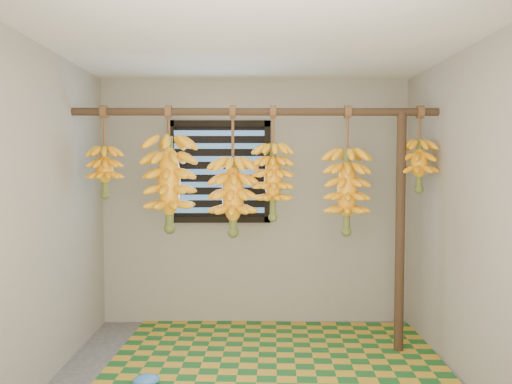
{
  "coord_description": "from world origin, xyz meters",
  "views": [
    {
      "loc": [
        -0.04,
        -3.41,
        1.56
      ],
      "look_at": [
        0.0,
        0.55,
        1.35
      ],
      "focal_mm": 35.0,
      "sensor_mm": 36.0,
      "label": 1
    }
  ],
  "objects_px": {
    "woven_mat": "(277,364)",
    "banana_bunch_e": "(347,191)",
    "plastic_bag": "(146,380)",
    "banana_bunch_f": "(419,165)",
    "banana_bunch_a": "(105,171)",
    "support_post": "(400,233)",
    "banana_bunch_b": "(169,184)",
    "banana_bunch_d": "(273,181)",
    "banana_bunch_c": "(233,196)"
  },
  "relations": [
    {
      "from": "woven_mat",
      "to": "banana_bunch_e",
      "type": "height_order",
      "value": "banana_bunch_e"
    },
    {
      "from": "plastic_bag",
      "to": "banana_bunch_f",
      "type": "xyz_separation_m",
      "value": [
        2.13,
        0.67,
        1.51
      ]
    },
    {
      "from": "banana_bunch_a",
      "to": "support_post",
      "type": "bearing_deg",
      "value": -0.0
    },
    {
      "from": "plastic_bag",
      "to": "banana_bunch_a",
      "type": "distance_m",
      "value": 1.67
    },
    {
      "from": "banana_bunch_a",
      "to": "banana_bunch_b",
      "type": "relative_size",
      "value": 0.73
    },
    {
      "from": "woven_mat",
      "to": "banana_bunch_d",
      "type": "xyz_separation_m",
      "value": [
        -0.02,
        0.28,
        1.42
      ]
    },
    {
      "from": "support_post",
      "to": "banana_bunch_e",
      "type": "bearing_deg",
      "value": 180.0
    },
    {
      "from": "woven_mat",
      "to": "banana_bunch_b",
      "type": "height_order",
      "value": "banana_bunch_b"
    },
    {
      "from": "banana_bunch_a",
      "to": "banana_bunch_d",
      "type": "relative_size",
      "value": 0.8
    },
    {
      "from": "plastic_bag",
      "to": "banana_bunch_a",
      "type": "bearing_deg",
      "value": 124.83
    },
    {
      "from": "plastic_bag",
      "to": "banana_bunch_d",
      "type": "xyz_separation_m",
      "value": [
        0.92,
        0.67,
        1.38
      ]
    },
    {
      "from": "banana_bunch_e",
      "to": "woven_mat",
      "type": "bearing_deg",
      "value": -155.02
    },
    {
      "from": "banana_bunch_b",
      "to": "banana_bunch_f",
      "type": "height_order",
      "value": "same"
    },
    {
      "from": "plastic_bag",
      "to": "banana_bunch_f",
      "type": "bearing_deg",
      "value": 17.37
    },
    {
      "from": "support_post",
      "to": "banana_bunch_b",
      "type": "relative_size",
      "value": 1.94
    },
    {
      "from": "woven_mat",
      "to": "banana_bunch_b",
      "type": "xyz_separation_m",
      "value": [
        -0.87,
        0.28,
        1.41
      ]
    },
    {
      "from": "plastic_bag",
      "to": "banana_bunch_e",
      "type": "distance_m",
      "value": 2.11
    },
    {
      "from": "banana_bunch_a",
      "to": "banana_bunch_f",
      "type": "distance_m",
      "value": 2.59
    },
    {
      "from": "woven_mat",
      "to": "banana_bunch_f",
      "type": "distance_m",
      "value": 1.98
    },
    {
      "from": "support_post",
      "to": "banana_bunch_b",
      "type": "xyz_separation_m",
      "value": [
        -1.91,
        0.0,
        0.41
      ]
    },
    {
      "from": "woven_mat",
      "to": "banana_bunch_a",
      "type": "distance_m",
      "value": 2.08
    },
    {
      "from": "banana_bunch_a",
      "to": "banana_bunch_d",
      "type": "height_order",
      "value": "same"
    },
    {
      "from": "woven_mat",
      "to": "plastic_bag",
      "type": "distance_m",
      "value": 1.02
    },
    {
      "from": "banana_bunch_e",
      "to": "banana_bunch_f",
      "type": "xyz_separation_m",
      "value": [
        0.6,
        0.0,
        0.22
      ]
    },
    {
      "from": "banana_bunch_e",
      "to": "banana_bunch_f",
      "type": "bearing_deg",
      "value": 0.0
    },
    {
      "from": "banana_bunch_c",
      "to": "banana_bunch_a",
      "type": "bearing_deg",
      "value": 180.0
    },
    {
      "from": "banana_bunch_b",
      "to": "support_post",
      "type": "bearing_deg",
      "value": -0.0
    },
    {
      "from": "banana_bunch_a",
      "to": "banana_bunch_c",
      "type": "distance_m",
      "value": 1.07
    },
    {
      "from": "support_post",
      "to": "banana_bunch_a",
      "type": "distance_m",
      "value": 2.49
    },
    {
      "from": "support_post",
      "to": "plastic_bag",
      "type": "distance_m",
      "value": 2.29
    },
    {
      "from": "woven_mat",
      "to": "plastic_bag",
      "type": "height_order",
      "value": "plastic_bag"
    },
    {
      "from": "plastic_bag",
      "to": "banana_bunch_b",
      "type": "relative_size",
      "value": 0.19
    },
    {
      "from": "banana_bunch_a",
      "to": "woven_mat",
      "type": "bearing_deg",
      "value": -11.13
    },
    {
      "from": "support_post",
      "to": "banana_bunch_f",
      "type": "relative_size",
      "value": 2.83
    },
    {
      "from": "banana_bunch_c",
      "to": "banana_bunch_e",
      "type": "distance_m",
      "value": 0.94
    },
    {
      "from": "plastic_bag",
      "to": "banana_bunch_e",
      "type": "xyz_separation_m",
      "value": [
        1.53,
        0.67,
        1.3
      ]
    },
    {
      "from": "banana_bunch_e",
      "to": "banana_bunch_b",
      "type": "bearing_deg",
      "value": 180.0
    },
    {
      "from": "banana_bunch_b",
      "to": "banana_bunch_f",
      "type": "distance_m",
      "value": 2.07
    },
    {
      "from": "banana_bunch_d",
      "to": "woven_mat",
      "type": "bearing_deg",
      "value": -85.98
    },
    {
      "from": "banana_bunch_b",
      "to": "banana_bunch_e",
      "type": "height_order",
      "value": "same"
    },
    {
      "from": "plastic_bag",
      "to": "banana_bunch_e",
      "type": "relative_size",
      "value": 0.18
    },
    {
      "from": "woven_mat",
      "to": "banana_bunch_a",
      "type": "relative_size",
      "value": 3.51
    },
    {
      "from": "plastic_bag",
      "to": "woven_mat",
      "type": "bearing_deg",
      "value": 22.57
    },
    {
      "from": "banana_bunch_e",
      "to": "banana_bunch_f",
      "type": "height_order",
      "value": "same"
    },
    {
      "from": "support_post",
      "to": "banana_bunch_a",
      "type": "xyz_separation_m",
      "value": [
        -2.44,
        0.0,
        0.51
      ]
    },
    {
      "from": "banana_bunch_e",
      "to": "support_post",
      "type": "bearing_deg",
      "value": 0.0
    },
    {
      "from": "banana_bunch_a",
      "to": "banana_bunch_d",
      "type": "bearing_deg",
      "value": -0.0
    },
    {
      "from": "banana_bunch_b",
      "to": "banana_bunch_d",
      "type": "height_order",
      "value": "same"
    },
    {
      "from": "plastic_bag",
      "to": "banana_bunch_e",
      "type": "height_order",
      "value": "banana_bunch_e"
    },
    {
      "from": "support_post",
      "to": "banana_bunch_d",
      "type": "relative_size",
      "value": 2.13
    }
  ]
}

